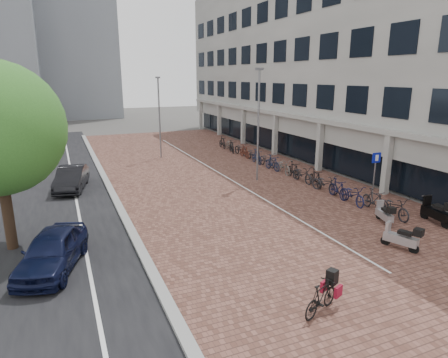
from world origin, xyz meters
TOP-DOWN VIEW (x-y plane):
  - ground at (0.00, 0.00)m, footprint 140.00×140.00m
  - plaza_brick at (2.00, 12.00)m, footprint 14.50×42.00m
  - street_asphalt at (-9.00, 12.00)m, footprint 8.00×50.00m
  - curb at (-5.10, 12.00)m, footprint 0.35×42.00m
  - lane_line at (-7.00, 12.00)m, footprint 0.12×44.00m
  - parking_line at (2.20, 12.00)m, footprint 0.10×30.00m
  - office_building at (12.97, 16.00)m, footprint 8.40×40.00m
  - car_navy at (-8.09, 1.77)m, footprint 2.79×4.27m
  - car_dark at (-7.09, 11.79)m, footprint 2.23×4.25m
  - hero_bike at (-1.30, -3.87)m, footprint 1.61×1.01m
  - scooter_front at (5.45, 0.62)m, footprint 0.85×1.45m
  - scooter_mid at (7.50, -0.32)m, footprint 0.75×1.77m
  - scooter_back at (3.98, -1.67)m, footprint 0.98×1.53m
  - parking_sign at (7.50, 3.50)m, footprint 0.53×0.09m
  - lamp_near at (3.69, 9.36)m, footprint 0.12×0.12m
  - lamp_far at (-0.14, 18.54)m, footprint 0.12×0.12m
  - street_tree at (-9.43, 4.31)m, footprint 4.80×4.80m
  - bike_row at (6.12, 10.65)m, footprint 1.33×21.46m

SIDE VIEW (x-z plane):
  - ground at x=0.00m, z-range 0.00..0.00m
  - street_asphalt at x=-9.00m, z-range -0.01..0.02m
  - plaza_brick at x=2.00m, z-range -0.01..0.03m
  - lane_line at x=-7.00m, z-range 0.02..0.02m
  - parking_line at x=2.20m, z-range 0.03..0.04m
  - curb at x=-5.10m, z-range 0.00..0.14m
  - scooter_front at x=5.45m, z-range 0.00..0.95m
  - hero_bike at x=-1.30m, z-range -0.06..1.04m
  - scooter_back at x=3.98m, z-range 0.00..1.01m
  - bike_row at x=6.12m, z-range 0.00..1.05m
  - scooter_mid at x=7.50m, z-range 0.00..1.18m
  - car_dark at x=-7.09m, z-range 0.00..1.33m
  - car_navy at x=-8.09m, z-range 0.00..1.35m
  - parking_sign at x=7.50m, z-range 0.44..2.98m
  - lamp_far at x=-0.14m, z-range 0.00..6.24m
  - lamp_near at x=3.69m, z-range 0.00..6.76m
  - street_tree at x=-9.43m, z-range 0.95..7.93m
  - office_building at x=12.97m, z-range 0.94..15.94m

